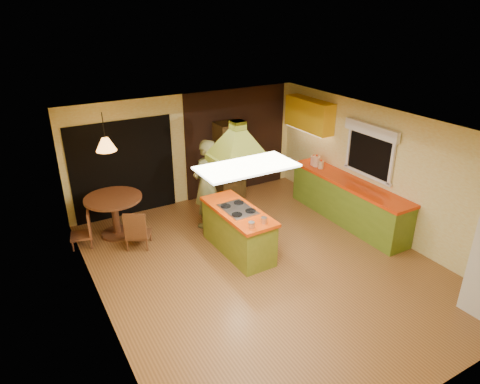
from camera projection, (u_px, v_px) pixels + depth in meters
ground at (265, 266)px, 7.60m from camera, size 6.50×6.50×0.00m
room_walls at (266, 203)px, 7.09m from camera, size 5.50×6.50×6.50m
ceiling_plane at (269, 129)px, 6.59m from camera, size 6.50×6.50×0.00m
brick_panel at (236, 141)px, 10.22m from camera, size 2.64×0.03×2.50m
nook_opening at (124, 169)px, 9.05m from camera, size 2.20×0.03×2.10m
right_counter at (347, 201)px, 9.01m from camera, size 0.62×3.05×0.92m
upper_cabinets at (309, 115)px, 9.72m from camera, size 0.34×1.40×0.70m
window_right at (371, 142)px, 8.43m from camera, size 0.12×1.35×1.06m
fluor_panel at (247, 167)px, 5.14m from camera, size 1.20×0.60×0.03m
kitchen_island at (238, 230)px, 7.90m from camera, size 0.73×1.73×0.88m
range_hood at (238, 135)px, 7.16m from camera, size 0.93×0.68×0.78m
man at (206, 184)px, 8.63m from camera, size 0.79×0.66×1.86m
wall_oven at (229, 161)px, 9.97m from camera, size 0.61×0.61×1.81m
dining_table at (114, 208)px, 8.40m from camera, size 1.11×1.11×0.83m
chair_left at (80, 229)px, 8.09m from camera, size 0.46×0.46×0.71m
chair_near at (138, 228)px, 8.08m from camera, size 0.59×0.59×0.78m
pendant_lamp at (106, 144)px, 7.86m from camera, size 0.39×0.39×0.25m
canister_large at (316, 161)px, 9.56m from camera, size 0.21×0.21×0.23m
canister_medium at (314, 161)px, 9.64m from camera, size 0.18×0.18×0.20m
canister_small at (321, 165)px, 9.45m from camera, size 0.13×0.13×0.16m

